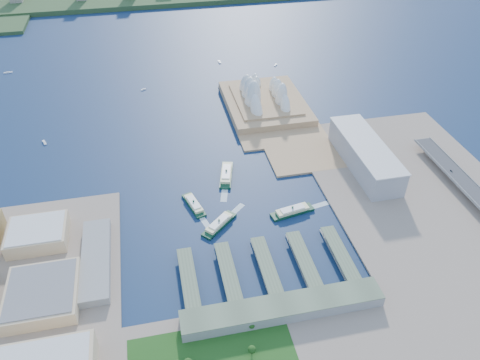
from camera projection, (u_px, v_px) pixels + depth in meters
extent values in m
plane|color=#0E2142|center=(239.00, 225.00, 562.20)|extent=(3000.00, 3000.00, 0.00)
cube|color=gray|center=(2.00, 337.00, 437.88)|extent=(220.00, 390.00, 3.00)
cube|color=gray|center=(442.00, 223.00, 562.53)|extent=(240.00, 500.00, 3.00)
cube|color=tan|center=(269.00, 111.00, 781.37)|extent=(135.00, 220.00, 3.00)
cube|color=#97979C|center=(365.00, 155.00, 644.54)|extent=(45.00, 155.00, 35.00)
cube|color=gray|center=(283.00, 308.00, 454.30)|extent=(200.00, 28.00, 12.00)
imported|color=slate|center=(451.00, 171.00, 623.33)|extent=(1.83, 4.51, 1.31)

